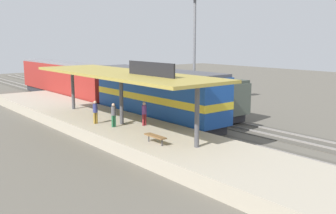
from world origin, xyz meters
TOP-DOWN VIEW (x-y plane):
  - ground_plane at (2.00, 0.00)m, footprint 120.00×120.00m
  - track_near at (0.00, 0.00)m, footprint 3.20×110.00m
  - track_far at (4.60, 0.00)m, footprint 3.20×110.00m
  - platform at (-4.60, 0.00)m, footprint 6.00×44.00m
  - station_canopy at (-4.60, -0.09)m, footprint 5.20×18.00m
  - platform_bench at (-6.00, -5.90)m, footprint 0.44×1.70m
  - locomotive at (0.00, 1.77)m, footprint 2.93×14.43m
  - passenger_carriage_single at (0.00, 19.77)m, footprint 2.90×20.00m
  - freight_car at (4.60, 2.64)m, footprint 2.80×12.00m
  - light_mast at (7.80, 5.57)m, footprint 1.10×1.10m
  - person_waiting at (-5.59, -0.49)m, footprint 0.34×0.34m
  - person_walking at (-3.62, -1.47)m, footprint 0.34×0.34m
  - person_boarding at (-6.06, 1.29)m, footprint 0.34×0.34m

SIDE VIEW (x-z plane):
  - ground_plane at x=2.00m, z-range 0.00..0.00m
  - track_near at x=0.00m, z-range -0.05..0.11m
  - track_far at x=4.60m, z-range -0.05..0.11m
  - platform at x=-4.60m, z-range 0.00..0.90m
  - platform_bench at x=-6.00m, z-range 1.09..1.59m
  - person_waiting at x=-5.59m, z-range 1.00..2.71m
  - person_walking at x=-3.62m, z-range 1.00..2.71m
  - person_boarding at x=-6.06m, z-range 1.00..2.71m
  - freight_car at x=4.60m, z-range 0.20..3.74m
  - passenger_carriage_single at x=0.00m, z-range 0.19..4.43m
  - locomotive at x=0.00m, z-range 0.19..4.63m
  - station_canopy at x=-4.60m, z-range 2.18..6.88m
  - light_mast at x=7.80m, z-range 2.55..14.25m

